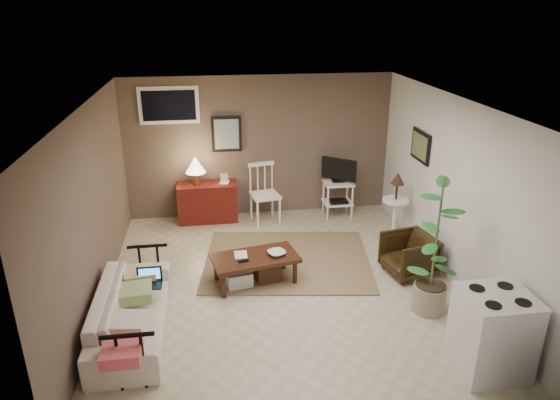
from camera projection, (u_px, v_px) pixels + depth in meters
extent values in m
plane|color=#C1B293|center=(281.00, 285.00, 6.60)|extent=(5.00, 5.00, 0.00)
cube|color=black|center=(227.00, 134.00, 8.27)|extent=(0.50, 0.03, 0.60)
cube|color=black|center=(421.00, 146.00, 7.31)|extent=(0.03, 0.60, 0.45)
cube|color=white|center=(169.00, 105.00, 7.97)|extent=(0.96, 0.03, 0.60)
cube|color=#8A7350|center=(287.00, 260.00, 7.21)|extent=(2.59, 2.19, 0.02)
cube|color=#3A1A10|center=(255.00, 258.00, 6.52)|extent=(1.20, 0.78, 0.06)
cylinder|color=#3A1A10|center=(224.00, 285.00, 6.25)|extent=(0.06, 0.06, 0.35)
cylinder|color=#3A1A10|center=(295.00, 272.00, 6.55)|extent=(0.06, 0.06, 0.35)
cylinder|color=#3A1A10|center=(216.00, 270.00, 6.62)|extent=(0.06, 0.06, 0.35)
cylinder|color=#3A1A10|center=(284.00, 258.00, 6.92)|extent=(0.06, 0.06, 0.35)
cube|color=black|center=(243.00, 261.00, 6.36)|extent=(0.14, 0.07, 0.02)
cube|color=#4D2E1B|center=(267.00, 272.00, 6.66)|extent=(0.37, 0.33, 0.24)
cube|color=silver|center=(239.00, 278.00, 6.54)|extent=(0.37, 0.33, 0.20)
imported|color=silver|center=(131.00, 304.00, 5.52)|extent=(0.55, 1.88, 0.74)
cube|color=black|center=(149.00, 286.00, 5.77)|extent=(0.29, 0.20, 0.01)
cube|color=black|center=(149.00, 274.00, 5.83)|extent=(0.29, 0.01, 0.18)
cube|color=#3495EE|center=(149.00, 274.00, 5.83)|extent=(0.24, 0.00, 0.14)
cube|color=maroon|center=(208.00, 202.00, 8.46)|extent=(0.99, 0.44, 0.66)
cylinder|color=#A2753E|center=(196.00, 179.00, 8.23)|extent=(0.11, 0.11, 0.22)
cone|color=beige|center=(195.00, 165.00, 8.14)|extent=(0.33, 0.33, 0.26)
cube|color=tan|center=(224.00, 178.00, 8.37)|extent=(0.13, 0.02, 0.17)
cube|color=white|center=(265.00, 195.00, 8.35)|extent=(0.53, 0.53, 0.04)
cylinder|color=white|center=(258.00, 215.00, 8.22)|extent=(0.04, 0.04, 0.45)
cylinder|color=white|center=(280.00, 212.00, 8.34)|extent=(0.04, 0.04, 0.45)
cylinder|color=white|center=(251.00, 206.00, 8.55)|extent=(0.04, 0.04, 0.45)
cylinder|color=white|center=(272.00, 204.00, 8.67)|extent=(0.04, 0.04, 0.45)
cube|color=white|center=(261.00, 164.00, 8.35)|extent=(0.45, 0.13, 0.06)
cube|color=white|center=(338.00, 183.00, 8.53)|extent=(0.49, 0.40, 0.04)
cube|color=white|center=(337.00, 202.00, 8.67)|extent=(0.49, 0.40, 0.03)
cylinder|color=white|center=(328.00, 203.00, 8.46)|extent=(0.03, 0.03, 0.62)
cylinder|color=white|center=(352.00, 202.00, 8.52)|extent=(0.03, 0.03, 0.62)
cylinder|color=white|center=(323.00, 196.00, 8.77)|extent=(0.03, 0.03, 0.62)
cylinder|color=white|center=(347.00, 195.00, 8.83)|extent=(0.03, 0.03, 0.62)
cube|color=black|center=(338.00, 181.00, 8.52)|extent=(0.22, 0.12, 0.03)
cube|color=black|center=(339.00, 169.00, 8.44)|extent=(0.52, 0.41, 0.37)
cube|color=#D88354|center=(339.00, 169.00, 8.44)|extent=(0.43, 0.33, 0.30)
cube|color=black|center=(338.00, 202.00, 8.62)|extent=(0.31, 0.22, 0.09)
cylinder|color=white|center=(392.00, 237.00, 7.92)|extent=(0.29, 0.29, 0.03)
cylinder|color=white|center=(394.00, 219.00, 7.80)|extent=(0.06, 0.06, 0.61)
cylinder|color=white|center=(396.00, 200.00, 7.68)|extent=(0.41, 0.41, 0.03)
cylinder|color=black|center=(397.00, 191.00, 7.63)|extent=(0.04, 0.04, 0.26)
cone|color=#382017|center=(398.00, 178.00, 7.55)|extent=(0.20, 0.20, 0.18)
imported|color=black|center=(409.00, 253.00, 6.76)|extent=(0.67, 0.70, 0.63)
cylinder|color=gray|center=(429.00, 298.00, 5.99)|extent=(0.39, 0.39, 0.35)
cylinder|color=#4C602D|center=(437.00, 233.00, 5.68)|extent=(0.03, 0.03, 1.35)
cube|color=silver|center=(492.00, 334.00, 4.93)|extent=(0.65, 0.61, 0.84)
cube|color=silver|center=(499.00, 297.00, 4.77)|extent=(0.67, 0.63, 0.03)
cylinder|color=black|center=(493.00, 305.00, 4.61)|extent=(0.15, 0.15, 0.01)
cylinder|color=black|center=(523.00, 302.00, 4.65)|extent=(0.15, 0.15, 0.01)
cylinder|color=black|center=(477.00, 288.00, 4.88)|extent=(0.15, 0.15, 0.01)
cylinder|color=black|center=(505.00, 286.00, 4.92)|extent=(0.15, 0.15, 0.01)
imported|color=#3A1A10|center=(277.00, 247.00, 6.49)|extent=(0.23, 0.13, 0.22)
imported|color=#3A1A10|center=(234.00, 248.00, 6.47)|extent=(0.17, 0.02, 0.23)
imported|color=#3A1A10|center=(220.00, 177.00, 8.34)|extent=(0.16, 0.05, 0.21)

